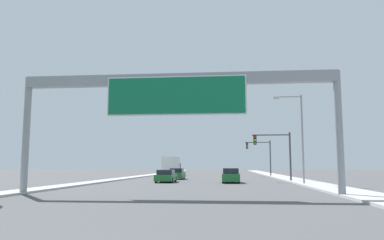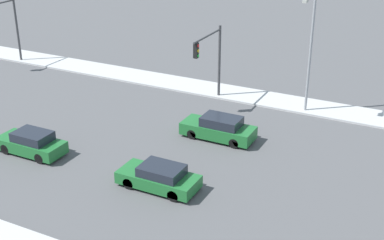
{
  "view_description": "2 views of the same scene",
  "coord_description": "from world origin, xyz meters",
  "px_view_note": "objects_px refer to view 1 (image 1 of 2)",
  "views": [
    {
      "loc": [
        3.21,
        -5.3,
        1.85
      ],
      "look_at": [
        0.0,
        28.32,
        5.94
      ],
      "focal_mm": 35.0,
      "sensor_mm": 36.0,
      "label": 1
    },
    {
      "loc": [
        -24.86,
        22.47,
        14.93
      ],
      "look_at": [
        -0.4,
        34.89,
        2.85
      ],
      "focal_mm": 50.0,
      "sensor_mm": 36.0,
      "label": 2
    }
  ],
  "objects_px": {
    "car_near_right": "(231,176)",
    "traffic_light_mid_block": "(262,152)",
    "truck_box_primary": "(172,166)",
    "street_lamp_right": "(299,131)",
    "car_mid_right": "(177,174)",
    "car_far_right": "(166,176)",
    "traffic_light_near_intersection": "(277,148)",
    "sign_gantry": "(176,94)"
  },
  "relations": [
    {
      "from": "car_near_right",
      "to": "car_mid_right",
      "type": "bearing_deg",
      "value": 127.18
    },
    {
      "from": "sign_gantry",
      "to": "truck_box_primary",
      "type": "height_order",
      "value": "sign_gantry"
    },
    {
      "from": "sign_gantry",
      "to": "car_far_right",
      "type": "height_order",
      "value": "sign_gantry"
    },
    {
      "from": "sign_gantry",
      "to": "traffic_light_near_intersection",
      "type": "bearing_deg",
      "value": 66.36
    },
    {
      "from": "sign_gantry",
      "to": "car_near_right",
      "type": "xyz_separation_m",
      "value": [
        3.5,
        17.05,
        -5.61
      ]
    },
    {
      "from": "traffic_light_near_intersection",
      "to": "truck_box_primary",
      "type": "bearing_deg",
      "value": 122.61
    },
    {
      "from": "traffic_light_near_intersection",
      "to": "car_near_right",
      "type": "bearing_deg",
      "value": -150.08
    },
    {
      "from": "car_far_right",
      "to": "car_near_right",
      "type": "relative_size",
      "value": 0.93
    },
    {
      "from": "car_mid_right",
      "to": "traffic_light_mid_block",
      "type": "bearing_deg",
      "value": 48.12
    },
    {
      "from": "sign_gantry",
      "to": "car_far_right",
      "type": "xyz_separation_m",
      "value": [
        -3.5,
        17.38,
        -5.69
      ]
    },
    {
      "from": "car_far_right",
      "to": "traffic_light_mid_block",
      "type": "relative_size",
      "value": 0.74
    },
    {
      "from": "street_lamp_right",
      "to": "car_near_right",
      "type": "bearing_deg",
      "value": 150.26
    },
    {
      "from": "car_near_right",
      "to": "traffic_light_near_intersection",
      "type": "relative_size",
      "value": 0.84
    },
    {
      "from": "car_far_right",
      "to": "street_lamp_right",
      "type": "distance_m",
      "value": 14.78
    },
    {
      "from": "car_mid_right",
      "to": "traffic_light_near_intersection",
      "type": "relative_size",
      "value": 0.77
    },
    {
      "from": "traffic_light_near_intersection",
      "to": "car_mid_right",
      "type": "bearing_deg",
      "value": 153.32
    },
    {
      "from": "car_near_right",
      "to": "traffic_light_mid_block",
      "type": "height_order",
      "value": "traffic_light_mid_block"
    },
    {
      "from": "car_near_right",
      "to": "street_lamp_right",
      "type": "distance_m",
      "value": 8.68
    },
    {
      "from": "traffic_light_mid_block",
      "to": "street_lamp_right",
      "type": "bearing_deg",
      "value": -87.63
    },
    {
      "from": "traffic_light_near_intersection",
      "to": "traffic_light_mid_block",
      "type": "xyz_separation_m",
      "value": [
        0.09,
        20.0,
        0.22
      ]
    },
    {
      "from": "street_lamp_right",
      "to": "car_far_right",
      "type": "bearing_deg",
      "value": 163.32
    },
    {
      "from": "car_mid_right",
      "to": "street_lamp_right",
      "type": "distance_m",
      "value": 19.22
    },
    {
      "from": "car_near_right",
      "to": "street_lamp_right",
      "type": "xyz_separation_m",
      "value": [
        6.5,
        -3.71,
        4.39
      ]
    },
    {
      "from": "truck_box_primary",
      "to": "traffic_light_mid_block",
      "type": "xyz_separation_m",
      "value": [
        15.89,
        -4.69,
        2.32
      ]
    },
    {
      "from": "truck_box_primary",
      "to": "car_mid_right",
      "type": "bearing_deg",
      "value": -79.29
    },
    {
      "from": "traffic_light_mid_block",
      "to": "traffic_light_near_intersection",
      "type": "bearing_deg",
      "value": -90.27
    },
    {
      "from": "truck_box_primary",
      "to": "sign_gantry",
      "type": "bearing_deg",
      "value": -81.12
    },
    {
      "from": "car_mid_right",
      "to": "car_far_right",
      "type": "height_order",
      "value": "car_mid_right"
    },
    {
      "from": "sign_gantry",
      "to": "traffic_light_near_intersection",
      "type": "relative_size",
      "value": 3.64
    },
    {
      "from": "traffic_light_mid_block",
      "to": "street_lamp_right",
      "type": "xyz_separation_m",
      "value": [
        1.11,
        -26.76,
        1.1
      ]
    },
    {
      "from": "car_far_right",
      "to": "traffic_light_mid_block",
      "type": "xyz_separation_m",
      "value": [
        12.39,
        22.72,
        3.37
      ]
    },
    {
      "from": "sign_gantry",
      "to": "car_mid_right",
      "type": "distance_m",
      "value": 27.11
    },
    {
      "from": "car_near_right",
      "to": "street_lamp_right",
      "type": "bearing_deg",
      "value": -29.74
    },
    {
      "from": "traffic_light_mid_block",
      "to": "car_mid_right",
      "type": "bearing_deg",
      "value": -131.88
    },
    {
      "from": "sign_gantry",
      "to": "car_near_right",
      "type": "height_order",
      "value": "sign_gantry"
    },
    {
      "from": "traffic_light_near_intersection",
      "to": "traffic_light_mid_block",
      "type": "bearing_deg",
      "value": 89.73
    },
    {
      "from": "car_far_right",
      "to": "truck_box_primary",
      "type": "bearing_deg",
      "value": 97.28
    },
    {
      "from": "car_far_right",
      "to": "traffic_light_near_intersection",
      "type": "xyz_separation_m",
      "value": [
        12.3,
        2.72,
        3.15
      ]
    },
    {
      "from": "sign_gantry",
      "to": "street_lamp_right",
      "type": "xyz_separation_m",
      "value": [
        10.0,
        13.34,
        -1.22
      ]
    },
    {
      "from": "sign_gantry",
      "to": "traffic_light_near_intersection",
      "type": "height_order",
      "value": "sign_gantry"
    },
    {
      "from": "car_far_right",
      "to": "truck_box_primary",
      "type": "distance_m",
      "value": 27.65
    },
    {
      "from": "truck_box_primary",
      "to": "street_lamp_right",
      "type": "distance_m",
      "value": 35.92
    }
  ]
}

